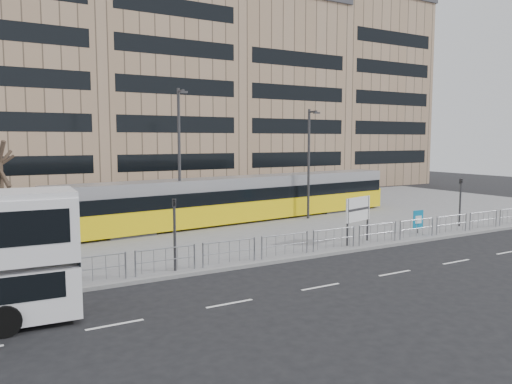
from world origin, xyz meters
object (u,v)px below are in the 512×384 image
pedestrian (74,259)px  lamp_post_west (180,154)px  station_sign (358,211)px  ad_panel (418,220)px  tram (242,199)px  traffic_light_west (175,225)px  traffic_light_east (460,196)px  lamp_post_east (309,159)px

pedestrian → lamp_post_west: 11.69m
station_sign → ad_panel: bearing=-11.7°
ad_panel → lamp_post_west: lamp_post_west is taller
tram → traffic_light_west: traffic_light_west is taller
ad_panel → traffic_light_east: (4.28, 0.40, 1.17)m
station_sign → pedestrian: station_sign is taller
tram → lamp_post_east: 5.52m
ad_panel → lamp_post_east: 8.90m
pedestrian → traffic_light_east: (23.96, 0.34, 1.18)m
station_sign → pedestrian: 14.66m
tram → traffic_light_west: bearing=-137.5°
station_sign → traffic_light_west: bearing=167.0°
lamp_post_east → tram: bearing=163.2°
pedestrian → lamp_post_east: 19.36m
station_sign → pedestrian: bearing=162.9°
traffic_light_west → lamp_post_east: 16.13m
ad_panel → lamp_post_east: (-2.30, 7.89, 3.42)m
tram → pedestrian: size_ratio=16.45×
station_sign → lamp_post_east: bearing=56.0°
tram → station_sign: tram is taller
pedestrian → lamp_post_west: (7.70, 7.88, 3.91)m
tram → lamp_post_east: size_ratio=3.39×
station_sign → lamp_post_east: size_ratio=0.33×
station_sign → traffic_light_west: (-10.65, -0.47, 0.24)m
station_sign → traffic_light_west: 10.66m
traffic_light_east → lamp_post_east: 10.22m
traffic_light_east → lamp_post_west: size_ratio=0.36×
station_sign → traffic_light_east: size_ratio=0.81×
station_sign → lamp_post_west: bearing=114.4°
traffic_light_west → lamp_post_east: lamp_post_east is taller
tram → station_sign: size_ratio=10.44×
tram → lamp_post_west: (-5.06, -1.34, 3.17)m
traffic_light_east → lamp_post_east: bearing=110.0°
station_sign → ad_panel: (5.05, 0.34, -0.93)m
ad_panel → traffic_light_east: 4.45m
tram → lamp_post_west: 6.12m
traffic_light_west → tram: bearing=62.9°
traffic_light_west → lamp_post_east: (13.40, 8.69, 2.25)m
pedestrian → lamp_post_east: size_ratio=0.21×
pedestrian → traffic_light_east: bearing=-102.8°
traffic_light_east → station_sign: bearing=163.2°
ad_panel → lamp_post_west: bearing=151.9°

